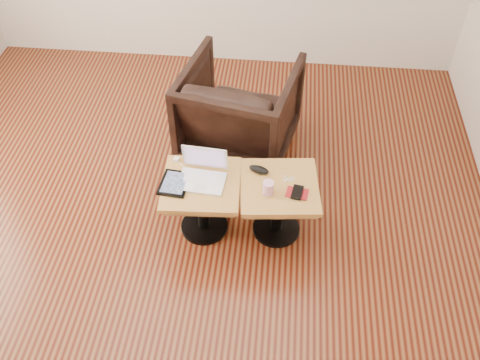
# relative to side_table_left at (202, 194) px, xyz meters

# --- Properties ---
(room_shell) EXTENTS (4.52, 4.52, 2.71)m
(room_shell) POSITION_rel_side_table_left_xyz_m (-0.15, -0.05, 1.00)
(room_shell) COLOR #401008
(room_shell) RESTS_ON ground
(side_table_left) EXTENTS (0.54, 0.54, 0.47)m
(side_table_left) POSITION_rel_side_table_left_xyz_m (0.00, 0.00, 0.00)
(side_table_left) COLOR black
(side_table_left) RESTS_ON ground
(side_table_right) EXTENTS (0.56, 0.56, 0.47)m
(side_table_right) POSITION_rel_side_table_left_xyz_m (0.52, 0.03, 0.00)
(side_table_right) COLOR black
(side_table_right) RESTS_ON ground
(laptop) EXTENTS (0.32, 0.27, 0.22)m
(laptop) POSITION_rel_side_table_left_xyz_m (0.01, 0.04, 0.16)
(laptop) COLOR white
(laptop) RESTS_ON side_table_left
(tablet) EXTENTS (0.21, 0.25, 0.02)m
(tablet) POSITION_rel_side_table_left_xyz_m (-0.17, -0.03, 0.12)
(tablet) COLOR black
(tablet) RESTS_ON side_table_left
(charging_adapter) EXTENTS (0.05, 0.05, 0.02)m
(charging_adapter) POSITION_rel_side_table_left_xyz_m (-0.20, 0.19, 0.13)
(charging_adapter) COLOR white
(charging_adapter) RESTS_ON side_table_left
(glasses_case) EXTENTS (0.15, 0.10, 0.04)m
(glasses_case) POSITION_rel_side_table_left_xyz_m (0.37, 0.14, 0.14)
(glasses_case) COLOR black
(glasses_case) RESTS_ON side_table_right
(striped_cup) EXTENTS (0.08, 0.08, 0.09)m
(striped_cup) POSITION_rel_side_table_left_xyz_m (0.45, -0.05, 0.16)
(striped_cup) COLOR pink
(striped_cup) RESTS_ON side_table_right
(earbuds_tangle) EXTENTS (0.08, 0.05, 0.01)m
(earbuds_tangle) POSITION_rel_side_table_left_xyz_m (0.57, 0.08, 0.12)
(earbuds_tangle) COLOR white
(earbuds_tangle) RESTS_ON side_table_right
(phone_on_sleeve) EXTENTS (0.16, 0.14, 0.02)m
(phone_on_sleeve) POSITION_rel_side_table_left_xyz_m (0.64, -0.04, 0.12)
(phone_on_sleeve) COLOR maroon
(phone_on_sleeve) RESTS_ON side_table_right
(armchair) EXTENTS (1.00, 1.01, 0.78)m
(armchair) POSITION_rel_side_table_left_xyz_m (0.17, 0.89, 0.04)
(armchair) COLOR black
(armchair) RESTS_ON ground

